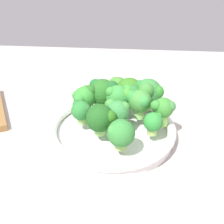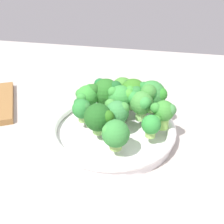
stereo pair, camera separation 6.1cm
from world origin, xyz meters
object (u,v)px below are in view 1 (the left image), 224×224
broccoli_floret_1 (81,111)px  broccoli_floret_10 (101,92)px  broccoli_floret_8 (139,101)px  broccoli_floret_0 (84,98)px  broccoli_floret_3 (120,133)px  broccoli_floret_12 (163,109)px  broccoli_floret_11 (118,88)px  broccoli_floret_6 (101,118)px  broccoli_floret_2 (153,122)px  broccoli_floret_7 (130,91)px  broccoli_floret_4 (148,93)px  broccoli_floret_5 (118,112)px  bowl (112,130)px  broccoli_floret_9 (119,97)px

broccoli_floret_1 → broccoli_floret_10: (-7.22, 3.38, 1.07)cm
broccoli_floret_8 → broccoli_floret_1: bearing=-74.9°
broccoli_floret_0 → broccoli_floret_3: 15.67cm
broccoli_floret_12 → broccoli_floret_10: bearing=-113.8°
broccoli_floret_3 → broccoli_floret_12: 12.38cm
broccoli_floret_0 → broccoli_floret_8: bearing=84.4°
broccoli_floret_10 → broccoli_floret_11: (-4.11, 3.77, -0.78)cm
broccoli_floret_6 → broccoli_floret_2: bearing=94.3°
broccoli_floret_7 → broccoli_floret_4: bearing=77.9°
broccoli_floret_1 → broccoli_floret_5: bearing=84.7°
broccoli_floret_5 → bowl: bearing=-129.2°
bowl → broccoli_floret_3: (8.27, 2.36, 5.15)cm
broccoli_floret_9 → broccoli_floret_10: size_ratio=0.90×
broccoli_floret_4 → broccoli_floret_12: 6.92cm
broccoli_floret_1 → broccoli_floret_12: 17.71cm
broccoli_floret_3 → broccoli_floret_4: size_ratio=0.79×
broccoli_floret_1 → broccoli_floret_11: (-11.33, 7.16, 0.29)cm
broccoli_floret_11 → broccoli_floret_0: bearing=-47.7°
broccoli_floret_9 → broccoli_floret_12: broccoli_floret_9 is taller
broccoli_floret_4 → broccoli_floret_9: 7.06cm
broccoli_floret_6 → broccoli_floret_10: bearing=-172.8°
broccoli_floret_5 → broccoli_floret_8: bearing=132.1°
bowl → broccoli_floret_5: 5.63cm
broccoli_floret_2 → broccoli_floret_4: (-9.68, -0.87, 1.88)cm
broccoli_floret_0 → broccoli_floret_6: size_ratio=0.97×
broccoli_floret_1 → broccoli_floret_2: bearing=80.4°
bowl → broccoli_floret_12: size_ratio=4.41×
broccoli_floret_3 → broccoli_floret_6: size_ratio=0.92×
broccoli_floret_12 → broccoli_floret_5: bearing=-80.2°
broccoli_floret_4 → broccoli_floret_7: broccoli_floret_4 is taller
broccoli_floret_1 → broccoli_floret_8: (-3.38, 12.55, 1.00)cm
broccoli_floret_8 → broccoli_floret_11: (-7.95, -5.39, -0.71)cm
broccoli_floret_0 → broccoli_floret_3: bearing=36.4°
bowl → broccoli_floret_7: (-7.70, 3.59, 6.12)cm
broccoli_floret_9 → broccoli_floret_10: (-2.39, -4.49, -0.12)cm
broccoli_floret_1 → broccoli_floret_0: bearing=-177.3°
broccoli_floret_2 → broccoli_floret_11: (-13.94, -8.27, 0.71)cm
broccoli_floret_5 → broccoli_floret_8: broccoli_floret_8 is taller
broccoli_floret_1 → broccoli_floret_6: (3.42, 4.73, 0.53)cm
broccoli_floret_3 → broccoli_floret_5: bearing=-171.4°
bowl → broccoli_floret_8: bearing=118.0°
broccoli_floret_1 → broccoli_floret_3: (7.98, 9.08, 0.23)cm
broccoli_floret_0 → broccoli_floret_1: bearing=2.7°
broccoli_floret_9 → broccoli_floret_6: bearing=-20.9°
broccoli_floret_0 → broccoli_floret_8: 12.83cm
broccoli_floret_6 → broccoli_floret_8: (-6.80, 7.82, 0.48)cm
broccoli_floret_5 → broccoli_floret_8: 6.18cm
broccoli_floret_8 → broccoli_floret_9: bearing=-107.2°
broccoli_floret_3 → broccoli_floret_9: (-12.81, -1.21, 0.97)cm
broccoli_floret_0 → broccoli_floret_4: 15.01cm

